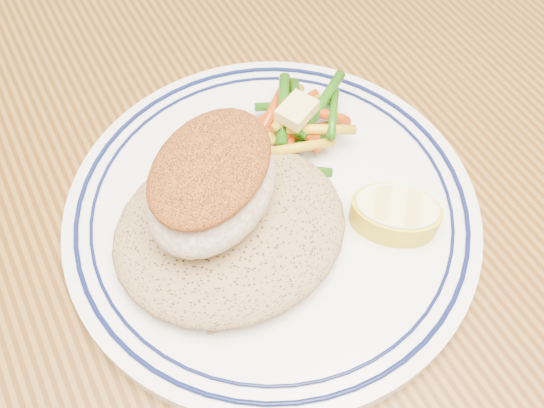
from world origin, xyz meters
The scene contains 7 objects.
dining_table centered at (0.00, 0.00, 0.65)m, with size 1.50×0.90×0.75m.
plate centered at (0.01, 0.04, 0.76)m, with size 0.27×0.27×0.02m.
rice_pilaf centered at (-0.03, 0.03, 0.78)m, with size 0.15×0.13×0.03m, color olive.
fish_fillet centered at (-0.03, 0.04, 0.81)m, with size 0.12×0.11×0.05m.
vegetable_pile centered at (0.05, 0.08, 0.78)m, with size 0.11×0.10×0.03m.
butter_pat centered at (0.05, 0.08, 0.80)m, with size 0.03×0.02×0.01m, color #F4DA77.
lemon_wedge centered at (0.07, -0.01, 0.78)m, with size 0.07×0.07×0.02m.
Camera 1 is at (-0.10, -0.15, 1.10)m, focal length 40.00 mm.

